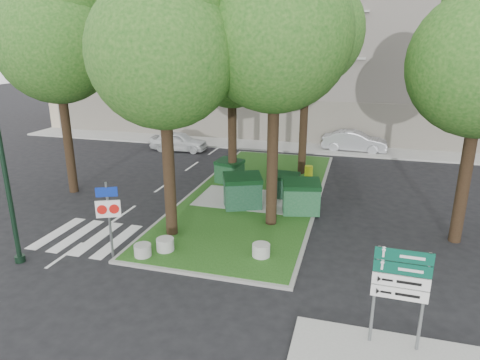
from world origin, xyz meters
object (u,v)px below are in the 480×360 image
(dumpster_c, at_px, (285,186))
(car_white, at_px, (179,141))
(tree_median_far, at_px, (310,20))
(bollard_mid, at_px, (165,244))
(tree_street_left, at_px, (57,32))
(litter_bin, at_px, (309,173))
(tree_median_near_left, at_px, (165,38))
(car_silver, at_px, (355,141))
(dumpster_a, at_px, (229,172))
(tree_median_near_right, at_px, (279,19))
(street_lamp, at_px, (1,150))
(tree_median_mid, at_px, (234,47))
(bollard_right, at_px, (261,250))
(dumpster_d, at_px, (301,197))
(traffic_sign_pole, at_px, (108,210))
(bollard_left, at_px, (143,250))
(directional_sign, at_px, (400,283))
(dumpster_b, at_px, (243,191))

(dumpster_c, bearing_deg, car_white, 143.36)
(tree_median_far, height_order, bollard_mid, tree_median_far)
(tree_street_left, bearing_deg, dumpster_c, 9.30)
(dumpster_c, relative_size, litter_bin, 1.78)
(car_white, bearing_deg, litter_bin, -118.56)
(tree_median_near_left, height_order, car_silver, tree_median_near_left)
(dumpster_a, bearing_deg, litter_bin, 40.96)
(tree_median_near_right, bearing_deg, street_lamp, -145.18)
(tree_median_mid, height_order, bollard_right, tree_median_mid)
(tree_median_near_right, relative_size, dumpster_d, 6.35)
(traffic_sign_pole, height_order, car_white, traffic_sign_pole)
(tree_median_far, bearing_deg, traffic_sign_pole, -113.37)
(bollard_right, height_order, litter_bin, litter_bin)
(tree_street_left, xyz_separation_m, car_silver, (13.35, 12.54, -6.93))
(tree_median_near_left, bearing_deg, bollard_left, -97.76)
(tree_median_far, xyz_separation_m, directional_sign, (4.11, -14.06, -6.49))
(tree_median_near_left, bearing_deg, tree_median_mid, 85.60)
(bollard_mid, height_order, traffic_sign_pole, traffic_sign_pole)
(bollard_mid, height_order, litter_bin, litter_bin)
(dumpster_d, height_order, car_silver, dumpster_d)
(tree_median_near_left, xyz_separation_m, tree_median_mid, (0.50, 6.50, -0.34))
(dumpster_d, height_order, car_white, dumpster_d)
(dumpster_b, relative_size, bollard_left, 3.37)
(dumpster_d, bearing_deg, directional_sign, -79.92)
(tree_median_mid, xyz_separation_m, car_white, (-5.96, 6.44, -6.30))
(street_lamp, bearing_deg, tree_median_near_left, 38.58)
(dumpster_a, relative_size, car_silver, 0.37)
(tree_street_left, bearing_deg, dumpster_d, -0.24)
(tree_median_mid, distance_m, dumpster_d, 7.90)
(dumpster_b, height_order, traffic_sign_pole, traffic_sign_pole)
(tree_median_near_left, relative_size, directional_sign, 4.09)
(tree_median_near_left, xyz_separation_m, bollard_right, (3.67, -0.95, -6.98))
(tree_median_mid, xyz_separation_m, dumpster_a, (-0.30, 0.10, -6.24))
(dumpster_a, relative_size, bollard_left, 2.73)
(bollard_mid, relative_size, car_silver, 0.14)
(dumpster_d, height_order, bollard_mid, dumpster_d)
(tree_median_near_left, distance_m, tree_median_far, 10.24)
(tree_median_near_right, distance_m, tree_median_far, 7.51)
(tree_median_far, relative_size, car_silver, 2.73)
(dumpster_d, height_order, litter_bin, dumpster_d)
(directional_sign, bearing_deg, car_silver, 95.62)
(tree_median_near_left, distance_m, traffic_sign_pole, 6.13)
(tree_street_left, height_order, car_silver, tree_street_left)
(tree_median_mid, bearing_deg, tree_median_near_left, -94.40)
(tree_median_near_left, bearing_deg, bollard_right, -14.58)
(dumpster_c, relative_size, street_lamp, 0.22)
(tree_median_far, height_order, car_white, tree_median_far)
(tree_street_left, relative_size, dumpster_c, 8.06)
(dumpster_d, distance_m, bollard_left, 7.26)
(bollard_left, relative_size, street_lamp, 0.09)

